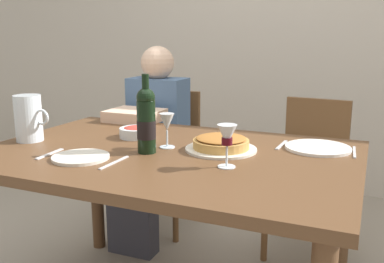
% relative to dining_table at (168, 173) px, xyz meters
% --- Properties ---
extents(back_wall, '(8.00, 0.10, 2.80)m').
position_rel_dining_table_xyz_m(back_wall, '(0.00, 1.97, 0.73)').
color(back_wall, beige).
rests_on(back_wall, ground).
extents(dining_table, '(1.50, 1.00, 0.76)m').
position_rel_dining_table_xyz_m(dining_table, '(0.00, 0.00, 0.00)').
color(dining_table, brown).
rests_on(dining_table, ground).
extents(wine_bottle, '(0.08, 0.08, 0.31)m').
position_rel_dining_table_xyz_m(wine_bottle, '(-0.07, -0.05, 0.22)').
color(wine_bottle, black).
rests_on(wine_bottle, dining_table).
extents(water_pitcher, '(0.17, 0.12, 0.20)m').
position_rel_dining_table_xyz_m(water_pitcher, '(-0.64, -0.09, 0.18)').
color(water_pitcher, silver).
rests_on(water_pitcher, dining_table).
extents(baked_tart, '(0.29, 0.29, 0.06)m').
position_rel_dining_table_xyz_m(baked_tart, '(0.20, 0.09, 0.12)').
color(baked_tart, silver).
rests_on(baked_tart, dining_table).
extents(salad_bowl, '(0.15, 0.15, 0.05)m').
position_rel_dining_table_xyz_m(salad_bowl, '(-0.24, 0.16, 0.12)').
color(salad_bowl, silver).
rests_on(salad_bowl, dining_table).
extents(wine_glass_left_diner, '(0.06, 0.06, 0.14)m').
position_rel_dining_table_xyz_m(wine_glass_left_diner, '(-0.03, 0.05, 0.19)').
color(wine_glass_left_diner, silver).
rests_on(wine_glass_left_diner, dining_table).
extents(wine_glass_right_diner, '(0.07, 0.07, 0.15)m').
position_rel_dining_table_xyz_m(wine_glass_right_diner, '(0.29, -0.12, 0.20)').
color(wine_glass_right_diner, silver).
rests_on(wine_glass_right_diner, dining_table).
extents(dinner_plate_left_setting, '(0.27, 0.27, 0.01)m').
position_rel_dining_table_xyz_m(dinner_plate_left_setting, '(0.56, 0.27, 0.10)').
color(dinner_plate_left_setting, white).
rests_on(dinner_plate_left_setting, dining_table).
extents(dinner_plate_right_setting, '(0.22, 0.22, 0.01)m').
position_rel_dining_table_xyz_m(dinner_plate_right_setting, '(-0.25, -0.23, 0.10)').
color(dinner_plate_right_setting, silver).
rests_on(dinner_plate_right_setting, dining_table).
extents(fork_left_setting, '(0.02, 0.16, 0.00)m').
position_rel_dining_table_xyz_m(fork_left_setting, '(0.41, 0.27, 0.09)').
color(fork_left_setting, silver).
rests_on(fork_left_setting, dining_table).
extents(knife_left_setting, '(0.02, 0.18, 0.00)m').
position_rel_dining_table_xyz_m(knife_left_setting, '(0.70, 0.27, 0.09)').
color(knife_left_setting, silver).
rests_on(knife_left_setting, dining_table).
extents(knife_right_setting, '(0.01, 0.18, 0.00)m').
position_rel_dining_table_xyz_m(knife_right_setting, '(-0.10, -0.23, 0.09)').
color(knife_right_setting, silver).
rests_on(knife_right_setting, dining_table).
extents(spoon_right_setting, '(0.02, 0.16, 0.00)m').
position_rel_dining_table_xyz_m(spoon_right_setting, '(-0.40, -0.23, 0.09)').
color(spoon_right_setting, silver).
rests_on(spoon_right_setting, dining_table).
extents(chair_left, '(0.40, 0.40, 0.87)m').
position_rel_dining_table_xyz_m(chair_left, '(-0.45, 0.90, -0.17)').
color(chair_left, brown).
rests_on(chair_left, ground).
extents(diner_left, '(0.34, 0.50, 1.16)m').
position_rel_dining_table_xyz_m(diner_left, '(-0.45, 0.66, -0.05)').
color(diner_left, '#4C6B93').
rests_on(diner_left, ground).
extents(chair_right, '(0.44, 0.44, 0.87)m').
position_rel_dining_table_xyz_m(chair_right, '(0.46, 0.88, -0.17)').
color(chair_right, brown).
rests_on(chair_right, ground).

